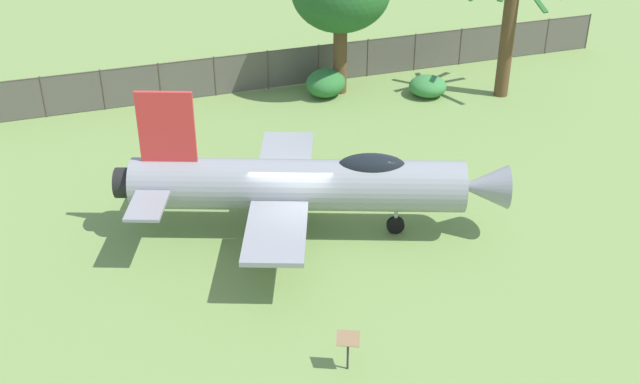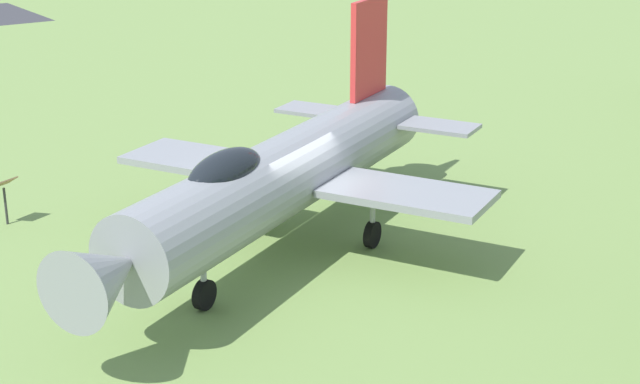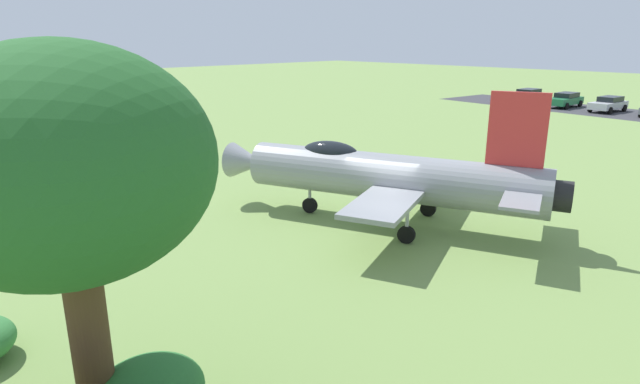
% 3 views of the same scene
% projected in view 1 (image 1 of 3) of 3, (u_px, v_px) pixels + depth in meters
% --- Properties ---
extents(ground_plane, '(200.00, 200.00, 0.00)m').
position_uv_depth(ground_plane, '(299.00, 231.00, 26.71)').
color(ground_plane, '#75934C').
extents(display_jet, '(12.34, 8.67, 5.01)m').
position_uv_depth(display_jet, '(309.00, 184.00, 25.79)').
color(display_jet, gray).
rests_on(display_jet, ground_plane).
extents(palm_tree, '(4.33, 3.78, 5.73)m').
position_uv_depth(palm_tree, '(508.00, 34.00, 35.64)').
color(palm_tree, brown).
rests_on(palm_tree, ground_plane).
extents(perimeter_fence, '(28.45, 25.33, 1.89)m').
position_uv_depth(perimeter_fence, '(242.00, 72.00, 36.89)').
color(perimeter_fence, '#4C4238').
rests_on(perimeter_fence, ground_plane).
extents(shrub_near_fence, '(1.75, 1.75, 0.94)m').
position_uv_depth(shrub_near_fence, '(428.00, 86.00, 36.77)').
color(shrub_near_fence, '#387F3D').
rests_on(shrub_near_fence, ground_plane).
extents(shrub_by_tree, '(1.78, 2.10, 1.24)m').
position_uv_depth(shrub_by_tree, '(326.00, 83.00, 36.72)').
color(shrub_by_tree, '#2D7033').
rests_on(shrub_by_tree, ground_plane).
extents(info_plaque, '(0.69, 0.56, 1.14)m').
position_uv_depth(info_plaque, '(348.00, 343.00, 20.42)').
color(info_plaque, '#333333').
rests_on(info_plaque, ground_plane).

